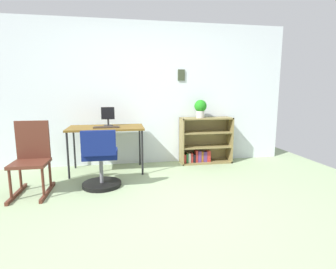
{
  "coord_description": "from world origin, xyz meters",
  "views": [
    {
      "loc": [
        -0.37,
        -2.47,
        1.28
      ],
      "look_at": [
        0.3,
        1.23,
        0.65
      ],
      "focal_mm": 27.95,
      "sensor_mm": 36.0,
      "label": 1
    }
  ],
  "objects_px": {
    "keyboard": "(107,127)",
    "office_chair": "(101,163)",
    "monitor": "(108,116)",
    "potted_plant_on_shelf": "(200,108)",
    "desk": "(106,130)",
    "bookshelf_low": "(204,142)",
    "rocking_chair": "(32,157)"
  },
  "relations": [
    {
      "from": "office_chair",
      "to": "potted_plant_on_shelf",
      "type": "relative_size",
      "value": 2.56
    },
    {
      "from": "monitor",
      "to": "keyboard",
      "type": "bearing_deg",
      "value": -94.91
    },
    {
      "from": "office_chair",
      "to": "desk",
      "type": "bearing_deg",
      "value": 86.45
    },
    {
      "from": "rocking_chair",
      "to": "keyboard",
      "type": "bearing_deg",
      "value": 35.41
    },
    {
      "from": "office_chair",
      "to": "bookshelf_low",
      "type": "relative_size",
      "value": 0.88
    },
    {
      "from": "office_chair",
      "to": "rocking_chair",
      "type": "relative_size",
      "value": 0.88
    },
    {
      "from": "office_chair",
      "to": "rocking_chair",
      "type": "height_order",
      "value": "rocking_chair"
    },
    {
      "from": "monitor",
      "to": "office_chair",
      "type": "relative_size",
      "value": 0.38
    },
    {
      "from": "keyboard",
      "to": "potted_plant_on_shelf",
      "type": "bearing_deg",
      "value": 10.72
    },
    {
      "from": "bookshelf_low",
      "to": "potted_plant_on_shelf",
      "type": "xyz_separation_m",
      "value": [
        -0.1,
        -0.06,
        0.62
      ]
    },
    {
      "from": "potted_plant_on_shelf",
      "to": "office_chair",
      "type": "bearing_deg",
      "value": -150.57
    },
    {
      "from": "monitor",
      "to": "office_chair",
      "type": "distance_m",
      "value": 1.0
    },
    {
      "from": "rocking_chair",
      "to": "potted_plant_on_shelf",
      "type": "relative_size",
      "value": 2.91
    },
    {
      "from": "office_chair",
      "to": "potted_plant_on_shelf",
      "type": "bearing_deg",
      "value": 29.43
    },
    {
      "from": "desk",
      "to": "keyboard",
      "type": "bearing_deg",
      "value": -82.85
    },
    {
      "from": "keyboard",
      "to": "office_chair",
      "type": "distance_m",
      "value": 0.74
    },
    {
      "from": "keyboard",
      "to": "office_chair",
      "type": "xyz_separation_m",
      "value": [
        -0.06,
        -0.63,
        -0.39
      ]
    },
    {
      "from": "keyboard",
      "to": "potted_plant_on_shelf",
      "type": "height_order",
      "value": "potted_plant_on_shelf"
    },
    {
      "from": "desk",
      "to": "monitor",
      "type": "distance_m",
      "value": 0.24
    },
    {
      "from": "monitor",
      "to": "potted_plant_on_shelf",
      "type": "xyz_separation_m",
      "value": [
        1.57,
        0.09,
        0.11
      ]
    },
    {
      "from": "monitor",
      "to": "keyboard",
      "type": "height_order",
      "value": "monitor"
    },
    {
      "from": "keyboard",
      "to": "office_chair",
      "type": "height_order",
      "value": "office_chair"
    },
    {
      "from": "office_chair",
      "to": "keyboard",
      "type": "bearing_deg",
      "value": 84.67
    },
    {
      "from": "keyboard",
      "to": "bookshelf_low",
      "type": "distance_m",
      "value": 1.76
    },
    {
      "from": "desk",
      "to": "monitor",
      "type": "relative_size",
      "value": 3.85
    },
    {
      "from": "office_chair",
      "to": "potted_plant_on_shelf",
      "type": "distance_m",
      "value": 2.0
    },
    {
      "from": "bookshelf_low",
      "to": "potted_plant_on_shelf",
      "type": "bearing_deg",
      "value": -149.01
    },
    {
      "from": "office_chair",
      "to": "bookshelf_low",
      "type": "distance_m",
      "value": 2.0
    },
    {
      "from": "keyboard",
      "to": "rocking_chair",
      "type": "height_order",
      "value": "rocking_chair"
    },
    {
      "from": "bookshelf_low",
      "to": "potted_plant_on_shelf",
      "type": "height_order",
      "value": "potted_plant_on_shelf"
    },
    {
      "from": "desk",
      "to": "potted_plant_on_shelf",
      "type": "xyz_separation_m",
      "value": [
        1.6,
        0.2,
        0.32
      ]
    },
    {
      "from": "monitor",
      "to": "rocking_chair",
      "type": "height_order",
      "value": "monitor"
    }
  ]
}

